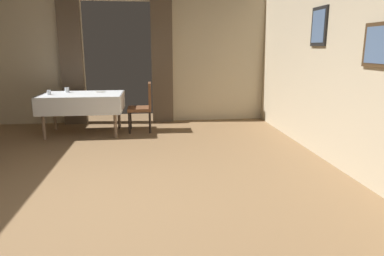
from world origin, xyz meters
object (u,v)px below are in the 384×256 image
glass_mid_a (49,92)px  plate_mid_b (100,92)px  dining_table_mid (82,99)px  chair_mid_right (144,105)px  glass_mid_c (67,90)px

glass_mid_a → plate_mid_b: bearing=17.6°
dining_table_mid → chair_mid_right: bearing=3.8°
glass_mid_a → plate_mid_b: glass_mid_a is taller
chair_mid_right → glass_mid_c: (-1.43, 0.16, 0.28)m
dining_table_mid → glass_mid_c: glass_mid_c is taller
plate_mid_b → glass_mid_c: glass_mid_c is taller
dining_table_mid → glass_mid_c: (-0.31, 0.24, 0.15)m
glass_mid_c → chair_mid_right: bearing=-6.4°
chair_mid_right → plate_mid_b: (-0.82, 0.14, 0.24)m
plate_mid_b → dining_table_mid: bearing=-144.1°
chair_mid_right → glass_mid_a: chair_mid_right is taller
dining_table_mid → chair_mid_right: chair_mid_right is taller
dining_table_mid → plate_mid_b: 0.39m
plate_mid_b → glass_mid_c: (-0.61, 0.02, 0.04)m
chair_mid_right → glass_mid_a: (-1.68, -0.13, 0.28)m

